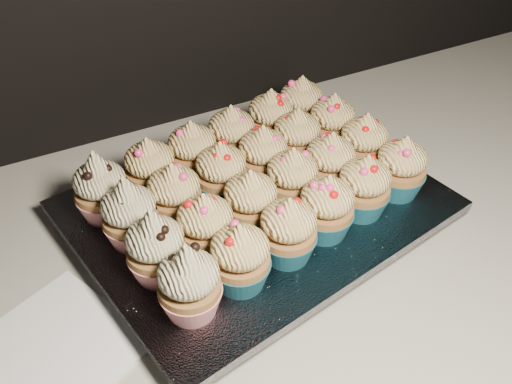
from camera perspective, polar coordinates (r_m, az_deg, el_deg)
worktop at (r=0.78m, az=11.53°, el=-2.03°), size 2.44×0.64×0.04m
napkin at (r=0.63m, az=-19.68°, el=-14.72°), size 0.20×0.20×0.00m
baking_tray at (r=0.71m, az=0.00°, el=-2.39°), size 0.44×0.36×0.02m
foil_lining at (r=0.70m, az=0.00°, el=-1.37°), size 0.47×0.40×0.01m
cupcake_0 at (r=0.56m, az=-6.68°, el=-9.06°), size 0.06×0.06×0.10m
cupcake_1 at (r=0.58m, az=-1.59°, el=-6.58°), size 0.06×0.06×0.08m
cupcake_2 at (r=0.61m, az=3.23°, el=-3.91°), size 0.06×0.06×0.08m
cupcake_3 at (r=0.64m, az=7.06°, el=-1.56°), size 0.06×0.06×0.08m
cupcake_4 at (r=0.67m, az=10.74°, el=0.49°), size 0.06×0.06×0.08m
cupcake_5 at (r=0.71m, az=14.28°, el=2.37°), size 0.06×0.06×0.08m
cupcake_6 at (r=0.59m, az=-9.98°, el=-5.52°), size 0.06×0.06×0.10m
cupcake_7 at (r=0.61m, az=-5.06°, el=-3.45°), size 0.06×0.06×0.08m
cupcake_8 at (r=0.64m, az=-0.54°, el=-1.04°), size 0.06×0.06×0.08m
cupcake_9 at (r=0.67m, az=3.62°, el=1.27°), size 0.06×0.06×0.08m
cupcake_10 at (r=0.70m, az=7.41°, el=2.85°), size 0.06×0.06×0.08m
cupcake_11 at (r=0.74m, az=10.70°, el=4.74°), size 0.06×0.06×0.08m
cupcake_12 at (r=0.64m, az=-12.51°, el=-2.21°), size 0.06×0.06×0.10m
cupcake_13 at (r=0.66m, az=-8.11°, el=-0.35°), size 0.06×0.06×0.08m
cupcake_14 at (r=0.68m, az=-3.48°, el=1.86°), size 0.06×0.06×0.08m
cupcake_15 at (r=0.71m, az=0.70°, el=3.58°), size 0.06×0.06×0.08m
cupcake_16 at (r=0.74m, az=4.09°, el=5.37°), size 0.06×0.06×0.08m
cupcake_17 at (r=0.77m, az=7.61°, el=6.81°), size 0.06×0.06×0.08m
cupcake_18 at (r=0.68m, az=-15.24°, el=0.33°), size 0.06×0.06×0.10m
cupcake_19 at (r=0.70m, az=-10.49°, el=2.24°), size 0.06×0.06×0.08m
cupcake_20 at (r=0.72m, az=-6.33°, el=4.01°), size 0.06×0.06×0.08m
cupcake_21 at (r=0.74m, az=-2.43°, el=5.65°), size 0.06×0.06×0.08m
cupcake_22 at (r=0.78m, az=1.48°, el=7.33°), size 0.06×0.06×0.08m
cupcake_23 at (r=0.81m, az=4.52°, el=8.65°), size 0.06×0.06×0.08m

